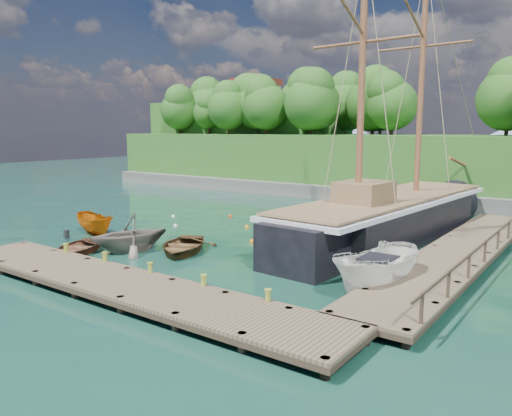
{
  "coord_description": "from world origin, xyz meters",
  "views": [
    {
      "loc": [
        17.48,
        -18.91,
        6.57
      ],
      "look_at": [
        0.57,
        4.46,
        2.0
      ],
      "focal_mm": 35.0,
      "sensor_mm": 36.0,
      "label": 1
    }
  ],
  "objects_px": {
    "cabin_boat_white": "(377,292)",
    "schooner": "(388,221)",
    "rowboat_1": "(130,251)",
    "motorboat_orange": "(96,234)",
    "rowboat_0": "(78,253)",
    "rowboat_2": "(183,252)"
  },
  "relations": [
    {
      "from": "rowboat_2",
      "to": "motorboat_orange",
      "type": "bearing_deg",
      "value": 150.33
    },
    {
      "from": "rowboat_0",
      "to": "motorboat_orange",
      "type": "height_order",
      "value": "motorboat_orange"
    },
    {
      "from": "rowboat_1",
      "to": "cabin_boat_white",
      "type": "xyz_separation_m",
      "value": [
        13.55,
        1.39,
        0.0
      ]
    },
    {
      "from": "rowboat_1",
      "to": "rowboat_0",
      "type": "bearing_deg",
      "value": -116.01
    },
    {
      "from": "rowboat_0",
      "to": "schooner",
      "type": "bearing_deg",
      "value": 19.42
    },
    {
      "from": "rowboat_1",
      "to": "rowboat_2",
      "type": "distance_m",
      "value": 2.9
    },
    {
      "from": "rowboat_1",
      "to": "rowboat_2",
      "type": "height_order",
      "value": "rowboat_1"
    },
    {
      "from": "schooner",
      "to": "cabin_boat_white",
      "type": "bearing_deg",
      "value": -66.82
    },
    {
      "from": "rowboat_1",
      "to": "schooner",
      "type": "distance_m",
      "value": 15.19
    },
    {
      "from": "motorboat_orange",
      "to": "rowboat_2",
      "type": "bearing_deg",
      "value": -76.6
    },
    {
      "from": "rowboat_0",
      "to": "rowboat_1",
      "type": "distance_m",
      "value": 2.76
    },
    {
      "from": "rowboat_2",
      "to": "rowboat_0",
      "type": "bearing_deg",
      "value": -171.33
    },
    {
      "from": "cabin_boat_white",
      "to": "schooner",
      "type": "relative_size",
      "value": 0.19
    },
    {
      "from": "rowboat_2",
      "to": "motorboat_orange",
      "type": "height_order",
      "value": "motorboat_orange"
    },
    {
      "from": "rowboat_0",
      "to": "motorboat_orange",
      "type": "distance_m",
      "value": 4.77
    },
    {
      "from": "rowboat_2",
      "to": "schooner",
      "type": "relative_size",
      "value": 0.16
    },
    {
      "from": "rowboat_0",
      "to": "rowboat_1",
      "type": "relative_size",
      "value": 0.94
    },
    {
      "from": "rowboat_1",
      "to": "cabin_boat_white",
      "type": "distance_m",
      "value": 13.62
    },
    {
      "from": "rowboat_1",
      "to": "rowboat_2",
      "type": "relative_size",
      "value": 0.94
    },
    {
      "from": "rowboat_2",
      "to": "schooner",
      "type": "distance_m",
      "value": 12.42
    },
    {
      "from": "rowboat_1",
      "to": "motorboat_orange",
      "type": "bearing_deg",
      "value": -176.68
    },
    {
      "from": "rowboat_1",
      "to": "rowboat_2",
      "type": "xyz_separation_m",
      "value": [
        2.45,
        1.55,
        0.0
      ]
    }
  ]
}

